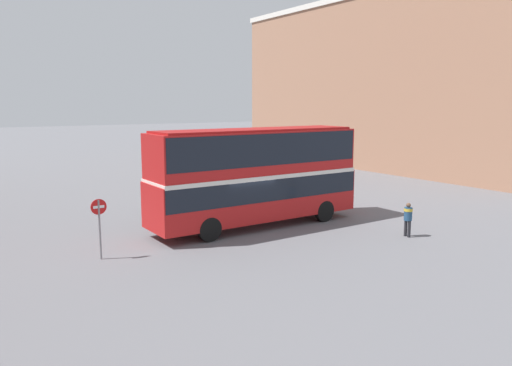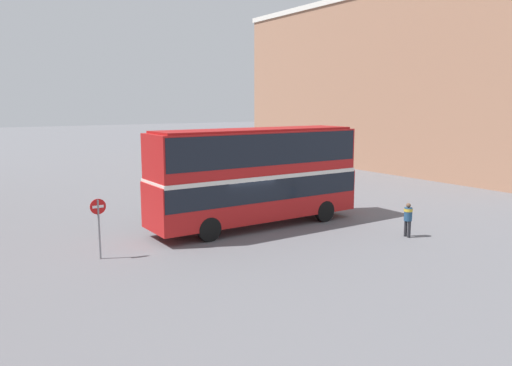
{
  "view_description": "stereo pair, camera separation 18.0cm",
  "coord_description": "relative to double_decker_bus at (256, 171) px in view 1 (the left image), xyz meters",
  "views": [
    {
      "loc": [
        -12.26,
        -19.79,
        6.03
      ],
      "look_at": [
        1.03,
        0.3,
        2.17
      ],
      "focal_mm": 35.0,
      "sensor_mm": 36.0,
      "label": 1
    },
    {
      "loc": [
        -12.1,
        -19.89,
        6.03
      ],
      "look_at": [
        1.03,
        0.3,
        2.17
      ],
      "focal_mm": 35.0,
      "sensor_mm": 36.0,
      "label": 2
    }
  ],
  "objects": [
    {
      "name": "double_decker_bus",
      "position": [
        0.0,
        0.0,
        0.0
      ],
      "size": [
        10.86,
        2.72,
        4.82
      ],
      "rotation": [
        0.0,
        0.0,
        0.01
      ],
      "color": "red",
      "rests_on": "ground_plane"
    },
    {
      "name": "pedestrian_foreground",
      "position": [
        4.68,
        -5.45,
        -1.8
      ],
      "size": [
        0.45,
        0.45,
        1.57
      ],
      "rotation": [
        0.0,
        0.0,
        2.97
      ],
      "color": "#232328",
      "rests_on": "ground_plane"
    },
    {
      "name": "ground_plane",
      "position": [
        -1.03,
        -0.3,
        -2.76
      ],
      "size": [
        240.0,
        240.0,
        0.0
      ],
      "primitive_type": "plane",
      "color": "slate"
    },
    {
      "name": "building_row_right",
      "position": [
        24.28,
        13.21,
        5.12
      ],
      "size": [
        9.9,
        34.5,
        15.75
      ],
      "color": "#9E7056",
      "rests_on": "ground_plane"
    },
    {
      "name": "parked_car_kerb_near",
      "position": [
        10.36,
        11.61,
        -1.98
      ],
      "size": [
        4.26,
        1.98,
        1.56
      ],
      "rotation": [
        0.0,
        0.0,
        3.12
      ],
      "color": "maroon",
      "rests_on": "ground_plane"
    },
    {
      "name": "no_entry_sign",
      "position": [
        -7.98,
        -1.08,
        -1.16
      ],
      "size": [
        0.61,
        0.08,
        2.4
      ],
      "color": "gray",
      "rests_on": "ground_plane"
    }
  ]
}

